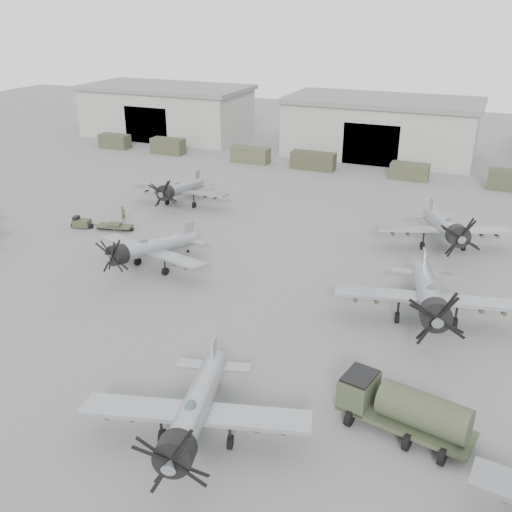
{
  "coord_description": "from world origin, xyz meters",
  "views": [
    {
      "loc": [
        16.35,
        -26.61,
        21.54
      ],
      "look_at": [
        -0.33,
        13.15,
        2.5
      ],
      "focal_mm": 40.0,
      "sensor_mm": 36.0,
      "label": 1
    }
  ],
  "objects_px": {
    "tug_trailer": "(94,224)",
    "ground_crew": "(123,214)",
    "aircraft_far_0": "(179,189)",
    "fuel_tanker": "(404,407)",
    "aircraft_near_1": "(194,412)",
    "aircraft_mid_1": "(149,248)",
    "aircraft_far_1": "(446,227)",
    "aircraft_mid_2": "(429,296)"
  },
  "relations": [
    {
      "from": "aircraft_far_0",
      "to": "fuel_tanker",
      "type": "height_order",
      "value": "aircraft_far_0"
    },
    {
      "from": "aircraft_near_1",
      "to": "aircraft_mid_1",
      "type": "xyz_separation_m",
      "value": [
        -14.17,
        17.89,
        -0.14
      ]
    },
    {
      "from": "aircraft_mid_1",
      "to": "tug_trailer",
      "type": "height_order",
      "value": "aircraft_mid_1"
    },
    {
      "from": "aircraft_mid_1",
      "to": "aircraft_far_0",
      "type": "relative_size",
      "value": 1.01
    },
    {
      "from": "ground_crew",
      "to": "aircraft_mid_2",
      "type": "bearing_deg",
      "value": -99.07
    },
    {
      "from": "aircraft_near_1",
      "to": "aircraft_far_1",
      "type": "xyz_separation_m",
      "value": [
        9.25,
        32.59,
        0.09
      ]
    },
    {
      "from": "aircraft_mid_1",
      "to": "aircraft_far_0",
      "type": "xyz_separation_m",
      "value": [
        -6.29,
        16.29,
        -0.01
      ]
    },
    {
      "from": "aircraft_near_1",
      "to": "aircraft_far_0",
      "type": "bearing_deg",
      "value": 105.29
    },
    {
      "from": "aircraft_far_1",
      "to": "ground_crew",
      "type": "height_order",
      "value": "aircraft_far_1"
    },
    {
      "from": "ground_crew",
      "to": "fuel_tanker",
      "type": "bearing_deg",
      "value": -115.71
    },
    {
      "from": "fuel_tanker",
      "to": "tug_trailer",
      "type": "distance_m",
      "value": 39.9
    },
    {
      "from": "ground_crew",
      "to": "aircraft_far_1",
      "type": "bearing_deg",
      "value": -73.51
    },
    {
      "from": "aircraft_far_0",
      "to": "aircraft_far_1",
      "type": "xyz_separation_m",
      "value": [
        29.71,
        -1.59,
        0.25
      ]
    },
    {
      "from": "aircraft_mid_2",
      "to": "ground_crew",
      "type": "xyz_separation_m",
      "value": [
        -33.22,
        9.93,
        -1.59
      ]
    },
    {
      "from": "aircraft_near_1",
      "to": "aircraft_mid_1",
      "type": "bearing_deg",
      "value": 112.76
    },
    {
      "from": "aircraft_far_1",
      "to": "aircraft_far_0",
      "type": "bearing_deg",
      "value": 157.06
    },
    {
      "from": "aircraft_far_1",
      "to": "tug_trailer",
      "type": "height_order",
      "value": "aircraft_far_1"
    },
    {
      "from": "aircraft_mid_1",
      "to": "aircraft_mid_2",
      "type": "relative_size",
      "value": 0.85
    },
    {
      "from": "aircraft_near_1",
      "to": "ground_crew",
      "type": "xyz_separation_m",
      "value": [
        -23.6,
        27.45,
        -1.37
      ]
    },
    {
      "from": "aircraft_mid_2",
      "to": "fuel_tanker",
      "type": "xyz_separation_m",
      "value": [
        0.31,
        -12.08,
        -0.85
      ]
    },
    {
      "from": "aircraft_near_1",
      "to": "tug_trailer",
      "type": "height_order",
      "value": "aircraft_near_1"
    },
    {
      "from": "aircraft_near_1",
      "to": "fuel_tanker",
      "type": "relative_size",
      "value": 1.61
    },
    {
      "from": "aircraft_near_1",
      "to": "fuel_tanker",
      "type": "height_order",
      "value": "aircraft_near_1"
    },
    {
      "from": "aircraft_near_1",
      "to": "tug_trailer",
      "type": "xyz_separation_m",
      "value": [
        -25.15,
        24.42,
        -1.76
      ]
    },
    {
      "from": "aircraft_mid_2",
      "to": "ground_crew",
      "type": "bearing_deg",
      "value": 151.73
    },
    {
      "from": "aircraft_far_1",
      "to": "tug_trailer",
      "type": "bearing_deg",
      "value": 173.5
    },
    {
      "from": "aircraft_mid_2",
      "to": "ground_crew",
      "type": "height_order",
      "value": "aircraft_mid_2"
    },
    {
      "from": "ground_crew",
      "to": "tug_trailer",
      "type": "bearing_deg",
      "value": 160.57
    },
    {
      "from": "aircraft_mid_1",
      "to": "aircraft_far_0",
      "type": "distance_m",
      "value": 17.47
    },
    {
      "from": "aircraft_mid_1",
      "to": "aircraft_mid_2",
      "type": "height_order",
      "value": "aircraft_mid_2"
    },
    {
      "from": "aircraft_mid_1",
      "to": "ground_crew",
      "type": "distance_m",
      "value": 13.48
    },
    {
      "from": "fuel_tanker",
      "to": "ground_crew",
      "type": "height_order",
      "value": "fuel_tanker"
    },
    {
      "from": "aircraft_far_0",
      "to": "aircraft_far_1",
      "type": "height_order",
      "value": "aircraft_far_1"
    },
    {
      "from": "aircraft_far_0",
      "to": "fuel_tanker",
      "type": "distance_m",
      "value": 41.84
    },
    {
      "from": "aircraft_far_0",
      "to": "tug_trailer",
      "type": "distance_m",
      "value": 10.95
    },
    {
      "from": "aircraft_far_0",
      "to": "fuel_tanker",
      "type": "relative_size",
      "value": 1.5
    },
    {
      "from": "aircraft_far_0",
      "to": "tug_trailer",
      "type": "bearing_deg",
      "value": -119.78
    },
    {
      "from": "fuel_tanker",
      "to": "aircraft_far_0",
      "type": "bearing_deg",
      "value": 148.53
    },
    {
      "from": "fuel_tanker",
      "to": "ground_crew",
      "type": "distance_m",
      "value": 40.12
    },
    {
      "from": "tug_trailer",
      "to": "ground_crew",
      "type": "bearing_deg",
      "value": 50.39
    },
    {
      "from": "fuel_tanker",
      "to": "aircraft_far_1",
      "type": "bearing_deg",
      "value": 103.39
    },
    {
      "from": "aircraft_far_0",
      "to": "tug_trailer",
      "type": "height_order",
      "value": "aircraft_far_0"
    }
  ]
}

